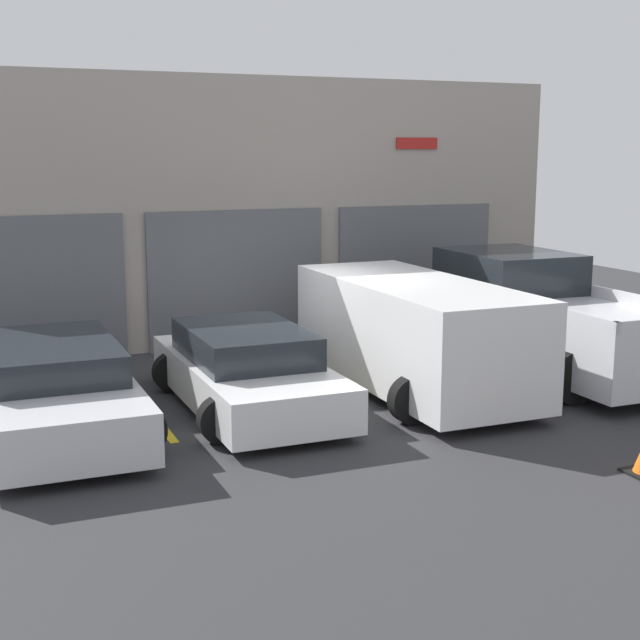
{
  "coord_description": "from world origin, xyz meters",
  "views": [
    {
      "loc": [
        -5.05,
        -12.75,
        3.61
      ],
      "look_at": [
        0.0,
        -0.58,
        1.1
      ],
      "focal_mm": 50.0,
      "sensor_mm": 36.0,
      "label": 1
    }
  ],
  "objects_px": {
    "pickup_truck": "(545,318)",
    "sedan_side": "(54,388)",
    "van_right": "(413,332)",
    "sedan_white": "(247,371)"
  },
  "relations": [
    {
      "from": "pickup_truck",
      "to": "sedan_side",
      "type": "xyz_separation_m",
      "value": [
        -7.92,
        -0.25,
        -0.31
      ]
    },
    {
      "from": "pickup_truck",
      "to": "sedan_white",
      "type": "bearing_deg",
      "value": -177.26
    },
    {
      "from": "pickup_truck",
      "to": "sedan_white",
      "type": "xyz_separation_m",
      "value": [
        -5.28,
        -0.25,
        -0.33
      ]
    },
    {
      "from": "sedan_white",
      "to": "sedan_side",
      "type": "bearing_deg",
      "value": -179.98
    },
    {
      "from": "pickup_truck",
      "to": "sedan_side",
      "type": "height_order",
      "value": "pickup_truck"
    },
    {
      "from": "pickup_truck",
      "to": "van_right",
      "type": "distance_m",
      "value": 2.65
    },
    {
      "from": "sedan_white",
      "to": "sedan_side",
      "type": "height_order",
      "value": "sedan_side"
    },
    {
      "from": "sedan_white",
      "to": "sedan_side",
      "type": "relative_size",
      "value": 0.91
    },
    {
      "from": "van_right",
      "to": "sedan_white",
      "type": "bearing_deg",
      "value": 179.52
    },
    {
      "from": "pickup_truck",
      "to": "sedan_white",
      "type": "relative_size",
      "value": 1.19
    }
  ]
}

